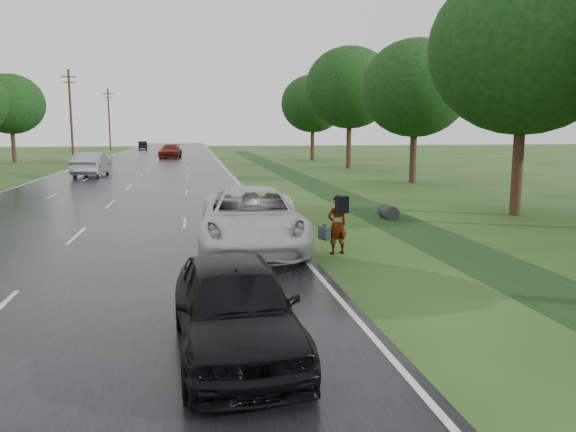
{
  "coord_description": "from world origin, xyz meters",
  "views": [
    {
      "loc": [
        3.8,
        -11.11,
        3.52
      ],
      "look_at": [
        6.23,
        3.0,
        1.3
      ],
      "focal_mm": 35.0,
      "sensor_mm": 36.0,
      "label": 1
    }
  ],
  "objects_px": {
    "pedestrian": "(337,224)",
    "white_pickup": "(252,219)",
    "dark_sedan": "(235,306)",
    "silver_sedan": "(92,164)"
  },
  "relations": [
    {
      "from": "white_pickup",
      "to": "dark_sedan",
      "type": "relative_size",
      "value": 1.42
    },
    {
      "from": "white_pickup",
      "to": "pedestrian",
      "type": "bearing_deg",
      "value": -19.11
    },
    {
      "from": "white_pickup",
      "to": "dark_sedan",
      "type": "xyz_separation_m",
      "value": [
        -1.09,
        -7.73,
        -0.12
      ]
    },
    {
      "from": "pedestrian",
      "to": "dark_sedan",
      "type": "xyz_separation_m",
      "value": [
        -3.4,
        -6.78,
        -0.07
      ]
    },
    {
      "from": "pedestrian",
      "to": "silver_sedan",
      "type": "bearing_deg",
      "value": -84.24
    },
    {
      "from": "pedestrian",
      "to": "dark_sedan",
      "type": "bearing_deg",
      "value": 47.56
    },
    {
      "from": "pedestrian",
      "to": "white_pickup",
      "type": "bearing_deg",
      "value": -38.01
    },
    {
      "from": "dark_sedan",
      "to": "white_pickup",
      "type": "bearing_deg",
      "value": 78.99
    },
    {
      "from": "pedestrian",
      "to": "white_pickup",
      "type": "height_order",
      "value": "white_pickup"
    },
    {
      "from": "pedestrian",
      "to": "silver_sedan",
      "type": "xyz_separation_m",
      "value": [
        -11.37,
        28.77,
        0.06
      ]
    }
  ]
}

